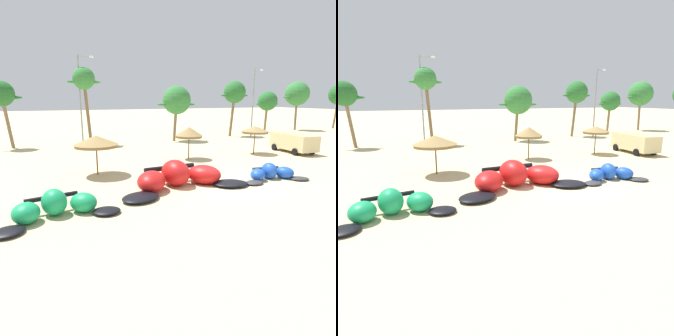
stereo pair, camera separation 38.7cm
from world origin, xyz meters
The scene contains 16 objects.
ground_plane centered at (0.00, 0.00, 0.00)m, with size 260.00×260.00×0.00m, color beige.
kite_far_left centered at (-10.03, -0.92, 0.47)m, with size 5.66×3.01×1.24m.
kite_left centered at (-2.89, 1.02, 0.61)m, with size 8.52×4.07×1.59m.
kite_left_of_center centered at (3.48, 0.05, 0.41)m, with size 4.80×2.54×1.08m.
beach_umbrella_near_van centered at (-6.77, 6.05, 2.38)m, with size 3.10×3.10×2.78m.
beach_umbrella_middle centered at (1.78, 8.43, 2.37)m, with size 2.42×2.42×2.84m.
beach_umbrella_near_palms centered at (8.81, 8.12, 2.33)m, with size 2.58×2.58×2.68m.
parked_van centered at (12.88, 7.23, 1.09)m, with size 2.64×5.14×1.84m.
palm_left centered at (-13.26, 21.62, 5.63)m, with size 3.93×2.62×7.07m.
palm_left_of_gap centered at (-4.91, 20.87, 7.20)m, with size 3.71×2.47×8.67m.
palm_center_left centered at (6.00, 19.56, 5.01)m, with size 5.25×3.50×6.81m.
palm_center_right centered at (15.48, 20.58, 6.02)m, with size 4.54×3.02×7.63m.
palm_right_of_gap centered at (23.84, 23.14, 4.79)m, with size 4.55×3.03×6.38m.
palm_right centered at (30.19, 23.23, 5.99)m, with size 5.93×3.95×8.02m.
lamppost_west centered at (-5.29, 20.89, 5.52)m, with size 1.87×0.24×9.92m.
lamppost_west_center centered at (17.58, 19.01, 5.10)m, with size 1.53×0.24×9.18m.
Camera 1 is at (-10.69, -14.58, 5.24)m, focal length 31.93 mm.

